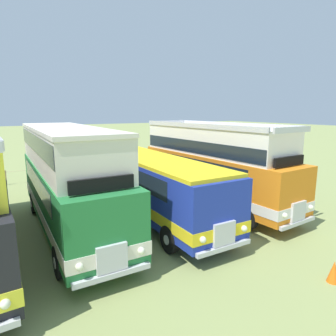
# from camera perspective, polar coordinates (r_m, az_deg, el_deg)

# --- Properties ---
(ground_plane) EXTENTS (200.00, 200.00, 0.00)m
(ground_plane) POSITION_cam_1_polar(r_m,az_deg,el_deg) (13.60, -17.74, -11.81)
(ground_plane) COLOR #8C9956
(bus_third_in_row) EXTENTS (2.67, 10.48, 4.49)m
(bus_third_in_row) POSITION_cam_1_polar(r_m,az_deg,el_deg) (13.20, -18.70, -1.31)
(bus_third_in_row) COLOR #237538
(bus_third_in_row) RESTS_ON ground
(bus_fourth_in_row) EXTENTS (2.64, 10.39, 2.99)m
(bus_fourth_in_row) POSITION_cam_1_polar(r_m,az_deg,el_deg) (14.20, -2.95, -2.85)
(bus_fourth_in_row) COLOR #1E339E
(bus_fourth_in_row) RESTS_ON ground
(bus_fifth_in_row) EXTENTS (3.13, 10.36, 4.52)m
(bus_fifth_in_row) POSITION_cam_1_polar(r_m,az_deg,el_deg) (16.28, 8.67, 1.00)
(bus_fifth_in_row) COLOR orange
(bus_fifth_in_row) RESTS_ON ground
(cone_mid_row) EXTENTS (0.36, 0.36, 0.68)m
(cone_mid_row) POSITION_cam_1_polar(r_m,az_deg,el_deg) (10.77, 29.35, -17.07)
(cone_mid_row) COLOR orange
(cone_mid_row) RESTS_ON ground
(rope_fence_line) EXTENTS (21.31, 0.08, 1.05)m
(rope_fence_line) POSITION_cam_1_polar(r_m,az_deg,el_deg) (23.74, -23.76, -0.83)
(rope_fence_line) COLOR #8C704C
(rope_fence_line) RESTS_ON ground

